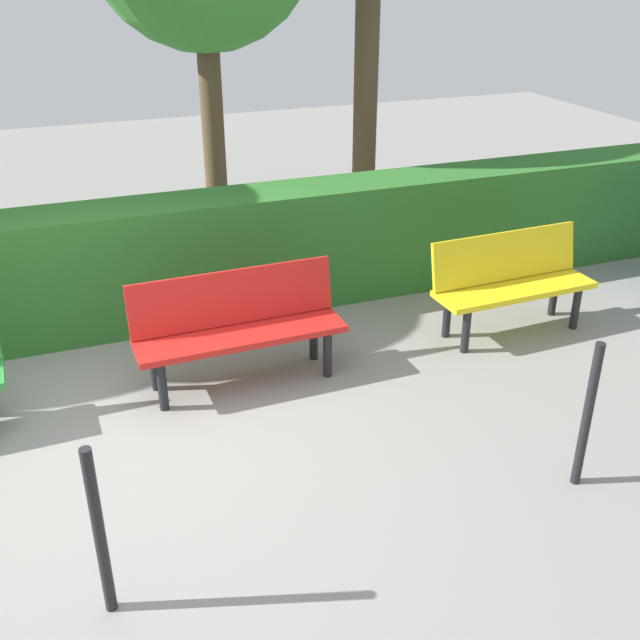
{
  "coord_description": "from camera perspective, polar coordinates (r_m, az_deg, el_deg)",
  "views": [
    {
      "loc": [
        0.2,
        4.42,
        3.04
      ],
      "look_at": [
        -1.56,
        -0.25,
        0.55
      ],
      "focal_mm": 41.97,
      "sensor_mm": 36.0,
      "label": 1
    }
  ],
  "objects": [
    {
      "name": "hedge_row",
      "position": [
        6.82,
        -8.41,
        4.79
      ],
      "size": [
        17.62,
        0.6,
        1.1
      ],
      "primitive_type": "cube",
      "color": "#2D6B28",
      "rests_on": "ground_plane"
    },
    {
      "name": "ground_plane",
      "position": [
        5.37,
        -15.01,
        -9.02
      ],
      "size": [
        21.62,
        21.62,
        0.0
      ],
      "primitive_type": "plane",
      "color": "gray"
    },
    {
      "name": "bench_yellow",
      "position": [
        6.66,
        14.34,
        3.04
      ],
      "size": [
        1.45,
        0.51,
        0.86
      ],
      "rotation": [
        0.0,
        0.0,
        0.04
      ],
      "color": "yellow",
      "rests_on": "ground_plane"
    },
    {
      "name": "bench_red",
      "position": [
        5.72,
        -6.28,
        -0.22
      ],
      "size": [
        1.6,
        0.49,
        0.86
      ],
      "rotation": [
        0.0,
        0.0,
        0.02
      ],
      "color": "red",
      "rests_on": "ground_plane"
    },
    {
      "name": "railing_post_mid",
      "position": [
        4.84,
        19.7,
        -6.9
      ],
      "size": [
        0.06,
        0.06,
        1.0
      ],
      "primitive_type": "cylinder",
      "color": "black",
      "rests_on": "ground_plane"
    },
    {
      "name": "railing_post_far",
      "position": [
        3.91,
        -16.48,
        -15.32
      ],
      "size": [
        0.06,
        0.06,
        1.0
      ],
      "primitive_type": "cylinder",
      "color": "black",
      "rests_on": "ground_plane"
    }
  ]
}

